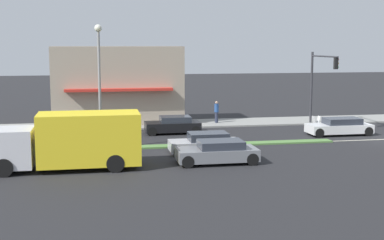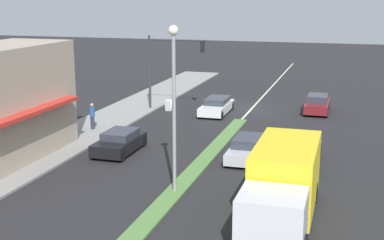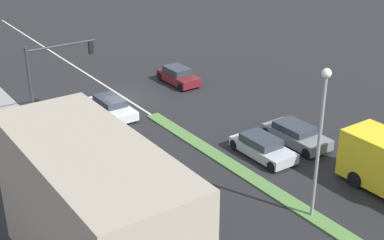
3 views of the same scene
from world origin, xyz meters
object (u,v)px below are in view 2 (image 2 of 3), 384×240
(sedan_silver, at_px, (248,149))
(suv_black, at_px, (120,142))
(pedestrian, at_px, (92,116))
(suv_grey, at_px, (301,152))
(delivery_truck, at_px, (283,184))
(sedan_maroon, at_px, (317,104))
(van_white, at_px, (217,106))
(street_lamp, at_px, (174,88))
(warning_aframe_sign, at_px, (168,105))
(traffic_signal_main, at_px, (167,60))

(sedan_silver, bearing_deg, suv_black, 6.75)
(pedestrian, height_order, suv_grey, pedestrian)
(delivery_truck, height_order, sedan_maroon, delivery_truck)
(pedestrian, height_order, suv_black, pedestrian)
(van_white, height_order, sedan_maroon, sedan_maroon)
(suv_black, distance_m, suv_grey, 10.04)
(pedestrian, xyz_separation_m, suv_grey, (-13.74, 3.11, -0.42))
(pedestrian, height_order, sedan_maroon, pedestrian)
(street_lamp, height_order, van_white, street_lamp)
(van_white, xyz_separation_m, suv_grey, (-7.20, 10.46, 0.02))
(van_white, bearing_deg, sedan_maroon, -160.21)
(warning_aframe_sign, bearing_deg, pedestrian, 69.27)
(traffic_signal_main, relative_size, delivery_truck, 0.75)
(warning_aframe_sign, distance_m, sedan_maroon, 11.32)
(suv_grey, bearing_deg, street_lamp, 50.61)
(suv_black, distance_m, van_white, 11.73)
(warning_aframe_sign, xyz_separation_m, delivery_truck, (-11.00, 17.97, 1.04))
(traffic_signal_main, xyz_separation_m, sedan_maroon, (-11.12, -2.51, -3.26))
(suv_black, height_order, suv_grey, suv_grey)
(traffic_signal_main, relative_size, suv_black, 1.44)
(suv_black, height_order, van_white, suv_black)
(traffic_signal_main, bearing_deg, pedestrian, 70.64)
(street_lamp, distance_m, sedan_silver, 7.65)
(delivery_truck, distance_m, sedan_silver, 8.09)
(van_white, bearing_deg, suv_grey, 124.54)
(warning_aframe_sign, xyz_separation_m, suv_black, (-1.00, 11.29, 0.17))
(sedan_silver, xyz_separation_m, suv_grey, (-2.80, -0.08, 0.02))
(street_lamp, relative_size, van_white, 1.65)
(delivery_truck, relative_size, sedan_maroon, 1.91)
(sedan_silver, bearing_deg, sedan_maroon, -102.03)
(warning_aframe_sign, relative_size, sedan_silver, 0.20)
(street_lamp, relative_size, pedestrian, 4.29)
(pedestrian, bearing_deg, sedan_maroon, -144.10)
(traffic_signal_main, xyz_separation_m, suv_black, (-1.12, 11.48, -3.30))
(pedestrian, xyz_separation_m, delivery_truck, (-13.74, 10.73, 0.44))
(warning_aframe_sign, distance_m, suv_grey, 15.11)
(delivery_truck, distance_m, suv_grey, 7.67)
(suv_black, bearing_deg, traffic_signal_main, -84.40)
(suv_black, bearing_deg, sedan_silver, -173.25)
(street_lamp, height_order, warning_aframe_sign, street_lamp)
(sedan_maroon, bearing_deg, sedan_silver, 77.97)
(traffic_signal_main, relative_size, suv_grey, 1.30)
(sedan_silver, height_order, sedan_maroon, sedan_maroon)
(traffic_signal_main, height_order, suv_grey, traffic_signal_main)
(warning_aframe_sign, bearing_deg, sedan_silver, 128.15)
(traffic_signal_main, xyz_separation_m, suv_grey, (-11.12, 10.55, -3.30))
(delivery_truck, xyz_separation_m, suv_grey, (0.00, -7.62, -0.86))
(traffic_signal_main, bearing_deg, sedan_silver, 128.07)
(suv_black, height_order, sedan_maroon, sedan_maroon)
(traffic_signal_main, relative_size, pedestrian, 3.26)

